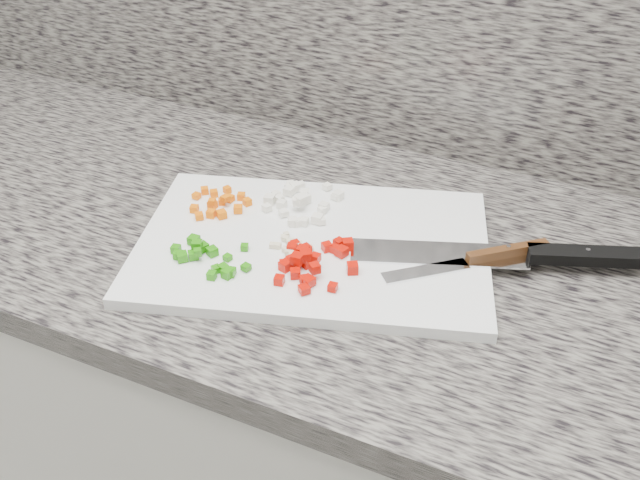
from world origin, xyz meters
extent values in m
cube|color=white|center=(0.00, 1.44, 0.43)|extent=(3.92, 0.62, 0.86)
cube|color=slate|center=(0.00, 1.44, 0.88)|extent=(3.96, 0.64, 0.04)
cube|color=white|center=(-0.04, 1.40, 0.91)|extent=(0.54, 0.44, 0.02)
cube|color=orange|center=(-0.16, 1.42, 0.92)|extent=(0.02, 0.02, 0.01)
cube|color=orange|center=(-0.20, 1.43, 0.92)|extent=(0.01, 0.01, 0.01)
cube|color=orange|center=(-0.18, 1.45, 0.92)|extent=(0.01, 0.01, 0.01)
cube|color=orange|center=(-0.20, 1.41, 0.92)|extent=(0.01, 0.01, 0.01)
cube|color=orange|center=(-0.19, 1.44, 0.92)|extent=(0.01, 0.01, 0.01)
cube|color=orange|center=(-0.19, 1.39, 0.92)|extent=(0.01, 0.01, 0.01)
cube|color=orange|center=(-0.18, 1.39, 0.92)|extent=(0.02, 0.02, 0.01)
cube|color=orange|center=(-0.19, 1.42, 0.93)|extent=(0.01, 0.01, 0.01)
cube|color=orange|center=(-0.21, 1.46, 0.92)|extent=(0.01, 0.01, 0.01)
cube|color=orange|center=(-0.16, 1.44, 0.92)|extent=(0.01, 0.01, 0.01)
cube|color=orange|center=(-0.22, 1.39, 0.92)|extent=(0.01, 0.01, 0.01)
cube|color=orange|center=(-0.20, 1.41, 0.93)|extent=(0.01, 0.01, 0.01)
cube|color=orange|center=(-0.22, 1.44, 0.92)|extent=(0.02, 0.02, 0.01)
cube|color=orange|center=(-0.24, 1.44, 0.92)|extent=(0.02, 0.02, 0.01)
cube|color=orange|center=(-0.21, 1.38, 0.92)|extent=(0.02, 0.02, 0.01)
cube|color=orange|center=(-0.24, 1.42, 0.92)|extent=(0.01, 0.01, 0.01)
cube|color=white|center=(-0.13, 1.46, 0.92)|extent=(0.02, 0.02, 0.01)
cube|color=white|center=(-0.13, 1.48, 0.92)|extent=(0.01, 0.01, 0.01)
cube|color=white|center=(-0.08, 1.42, 0.92)|extent=(0.02, 0.02, 0.01)
cube|color=white|center=(-0.12, 1.50, 0.92)|extent=(0.02, 0.02, 0.01)
cube|color=white|center=(-0.05, 1.51, 0.92)|extent=(0.01, 0.01, 0.01)
cube|color=white|center=(-0.05, 1.44, 0.92)|extent=(0.02, 0.02, 0.01)
cube|color=white|center=(-0.08, 1.46, 0.93)|extent=(0.02, 0.02, 0.01)
cube|color=white|center=(-0.10, 1.43, 0.92)|extent=(0.02, 0.02, 0.01)
cube|color=white|center=(-0.10, 1.49, 0.92)|extent=(0.02, 0.02, 0.01)
cube|color=white|center=(-0.12, 1.50, 0.92)|extent=(0.02, 0.02, 0.01)
cube|color=white|center=(-0.09, 1.46, 0.93)|extent=(0.02, 0.02, 0.01)
cube|color=white|center=(-0.08, 1.42, 0.92)|extent=(0.01, 0.01, 0.01)
cube|color=white|center=(-0.05, 1.51, 0.92)|extent=(0.02, 0.02, 0.01)
cube|color=white|center=(-0.09, 1.48, 0.92)|extent=(0.02, 0.02, 0.01)
cube|color=white|center=(-0.07, 1.42, 0.92)|extent=(0.02, 0.02, 0.01)
cube|color=white|center=(-0.06, 1.43, 0.92)|extent=(0.01, 0.01, 0.01)
cube|color=white|center=(-0.13, 1.44, 0.92)|extent=(0.02, 0.02, 0.01)
cube|color=white|center=(-0.12, 1.49, 0.92)|extent=(0.01, 0.01, 0.01)
cube|color=white|center=(-0.04, 1.44, 0.92)|extent=(0.02, 0.02, 0.01)
cube|color=white|center=(-0.13, 1.51, 0.92)|extent=(0.02, 0.02, 0.01)
cube|color=white|center=(-0.11, 1.45, 0.92)|extent=(0.01, 0.01, 0.01)
cube|color=white|center=(-0.12, 1.47, 0.92)|extent=(0.02, 0.02, 0.01)
cube|color=white|center=(-0.05, 1.47, 0.92)|extent=(0.01, 0.01, 0.01)
cube|color=white|center=(-0.11, 1.52, 0.92)|extent=(0.01, 0.01, 0.01)
cube|color=white|center=(-0.07, 1.53, 0.92)|extent=(0.02, 0.02, 0.01)
cube|color=white|center=(-0.05, 1.46, 0.92)|extent=(0.01, 0.01, 0.01)
cube|color=#25830B|center=(-0.18, 1.32, 0.92)|extent=(0.01, 0.01, 0.01)
cube|color=#25830B|center=(-0.16, 1.30, 0.93)|extent=(0.02, 0.02, 0.01)
cube|color=#25830B|center=(-0.14, 1.31, 0.92)|extent=(0.02, 0.02, 0.01)
cube|color=#25830B|center=(-0.18, 1.29, 0.92)|extent=(0.01, 0.01, 0.01)
cube|color=#25830B|center=(-0.11, 1.34, 0.92)|extent=(0.01, 0.01, 0.01)
cube|color=#25830B|center=(-0.12, 1.31, 0.92)|extent=(0.01, 0.01, 0.01)
cube|color=#25830B|center=(-0.17, 1.28, 0.92)|extent=(0.02, 0.02, 0.01)
cube|color=#25830B|center=(-0.12, 1.28, 0.92)|extent=(0.01, 0.01, 0.01)
cube|color=#25830B|center=(-0.10, 1.28, 0.92)|extent=(0.01, 0.01, 0.01)
cube|color=#25830B|center=(-0.11, 1.29, 0.92)|extent=(0.01, 0.01, 0.01)
cube|color=#25830B|center=(-0.16, 1.31, 0.92)|extent=(0.02, 0.02, 0.01)
cube|color=#25830B|center=(-0.10, 1.28, 0.92)|extent=(0.01, 0.01, 0.01)
cube|color=#25830B|center=(-0.15, 1.29, 0.93)|extent=(0.01, 0.01, 0.01)
cube|color=#25830B|center=(-0.09, 1.30, 0.92)|extent=(0.01, 0.01, 0.01)
cube|color=#25830B|center=(-0.16, 1.31, 0.92)|extent=(0.01, 0.01, 0.01)
cube|color=#25830B|center=(-0.16, 1.29, 0.92)|extent=(0.02, 0.02, 0.01)
cube|color=#25830B|center=(-0.12, 1.27, 0.92)|extent=(0.01, 0.01, 0.01)
cube|color=#25830B|center=(-0.19, 1.30, 0.92)|extent=(0.01, 0.01, 0.01)
cube|color=#25830B|center=(-0.18, 1.29, 0.92)|extent=(0.01, 0.01, 0.01)
cube|color=#C20D02|center=(-0.04, 1.33, 0.92)|extent=(0.02, 0.02, 0.01)
cube|color=#C20D02|center=(0.00, 1.40, 0.92)|extent=(0.02, 0.02, 0.01)
cube|color=#C20D02|center=(-0.01, 1.38, 0.92)|extent=(0.02, 0.02, 0.01)
cube|color=#C20D02|center=(-0.04, 1.32, 0.92)|extent=(0.02, 0.02, 0.01)
cube|color=#C20D02|center=(-0.02, 1.31, 0.92)|extent=(0.02, 0.02, 0.01)
cube|color=#C20D02|center=(-0.03, 1.37, 0.92)|extent=(0.02, 0.02, 0.01)
cube|color=#C20D02|center=(-0.04, 1.34, 0.92)|extent=(0.02, 0.02, 0.01)
cube|color=#C20D02|center=(-0.04, 1.33, 0.92)|extent=(0.02, 0.02, 0.01)
cube|color=#C20D02|center=(0.00, 1.38, 0.92)|extent=(0.01, 0.01, 0.01)
cube|color=#C20D02|center=(-0.05, 1.37, 0.92)|extent=(0.01, 0.01, 0.01)
cube|color=#C20D02|center=(0.00, 1.30, 0.92)|extent=(0.02, 0.02, 0.01)
cube|color=#C20D02|center=(-0.01, 1.34, 0.93)|extent=(0.01, 0.01, 0.01)
cube|color=#C20D02|center=(0.03, 1.31, 0.92)|extent=(0.01, 0.01, 0.01)
cube|color=#C20D02|center=(0.01, 1.40, 0.92)|extent=(0.02, 0.02, 0.01)
cube|color=#C20D02|center=(0.01, 1.38, 0.92)|extent=(0.02, 0.02, 0.01)
cube|color=#C20D02|center=(-0.03, 1.35, 0.92)|extent=(0.01, 0.01, 0.01)
cube|color=#C20D02|center=(-0.02, 1.34, 0.93)|extent=(0.02, 0.02, 0.01)
cube|color=#C20D02|center=(-0.03, 1.35, 0.93)|extent=(0.02, 0.02, 0.01)
cube|color=#C20D02|center=(-0.02, 1.34, 0.92)|extent=(0.02, 0.02, 0.01)
cube|color=#C20D02|center=(0.00, 1.29, 0.92)|extent=(0.02, 0.02, 0.01)
cube|color=#C20D02|center=(0.00, 1.31, 0.92)|extent=(0.02, 0.02, 0.01)
cube|color=#C20D02|center=(-0.05, 1.36, 0.92)|extent=(0.02, 0.02, 0.01)
cube|color=#C20D02|center=(-0.03, 1.33, 0.93)|extent=(0.02, 0.02, 0.01)
cube|color=#C20D02|center=(0.04, 1.35, 0.92)|extent=(0.02, 0.02, 0.01)
cube|color=#C20D02|center=(0.00, 1.32, 0.93)|extent=(0.02, 0.02, 0.01)
cube|color=#C20D02|center=(-0.03, 1.29, 0.92)|extent=(0.01, 0.01, 0.01)
cube|color=beige|center=(-0.06, 1.38, 0.92)|extent=(0.01, 0.01, 0.01)
cube|color=beige|center=(-0.05, 1.38, 0.92)|extent=(0.01, 0.01, 0.00)
cube|color=beige|center=(-0.03, 1.37, 0.92)|extent=(0.01, 0.01, 0.01)
cube|color=beige|center=(-0.05, 1.35, 0.92)|extent=(0.01, 0.01, 0.01)
cube|color=beige|center=(-0.06, 1.37, 0.92)|extent=(0.01, 0.01, 0.01)
cube|color=beige|center=(-0.07, 1.38, 0.92)|extent=(0.01, 0.01, 0.01)
cube|color=beige|center=(-0.07, 1.36, 0.92)|extent=(0.01, 0.01, 0.01)
cube|color=beige|center=(-0.05, 1.37, 0.92)|extent=(0.01, 0.01, 0.01)
cube|color=beige|center=(-0.07, 1.38, 0.92)|extent=(0.01, 0.01, 0.01)
cube|color=beige|center=(-0.04, 1.35, 0.92)|extent=(0.01, 0.01, 0.01)
cube|color=beige|center=(-0.06, 1.36, 0.92)|extent=(0.01, 0.01, 0.01)
cube|color=beige|center=(-0.07, 1.39, 0.92)|extent=(0.01, 0.01, 0.01)
cube|color=beige|center=(-0.03, 1.36, 0.92)|extent=(0.01, 0.01, 0.01)
cube|color=beige|center=(-0.08, 1.36, 0.92)|extent=(0.01, 0.01, 0.01)
cube|color=silver|center=(0.13, 1.44, 0.92)|extent=(0.24, 0.13, 0.00)
cube|color=black|center=(0.31, 1.50, 0.92)|extent=(0.15, 0.08, 0.02)
cylinder|color=silver|center=(0.31, 1.50, 0.93)|extent=(0.01, 0.01, 0.00)
cube|color=silver|center=(0.13, 1.39, 0.92)|extent=(0.10, 0.09, 0.00)
cube|color=#4D2B13|center=(0.21, 1.47, 0.92)|extent=(0.10, 0.09, 0.02)
cylinder|color=silver|center=(0.21, 1.47, 0.93)|extent=(0.01, 0.01, 0.00)
camera|label=1|loc=(0.31, 0.68, 1.47)|focal=40.00mm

